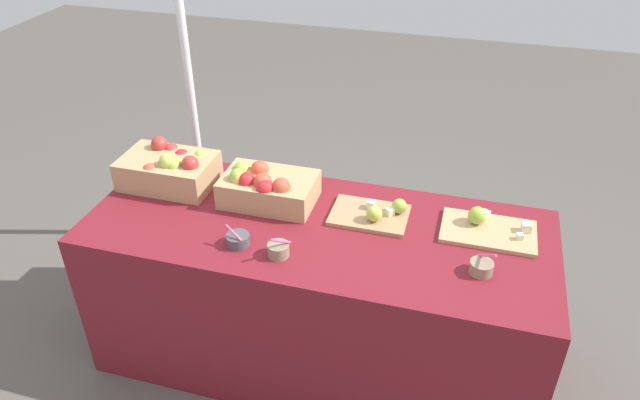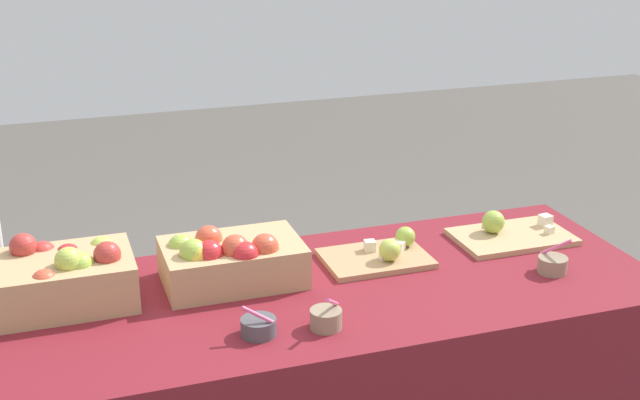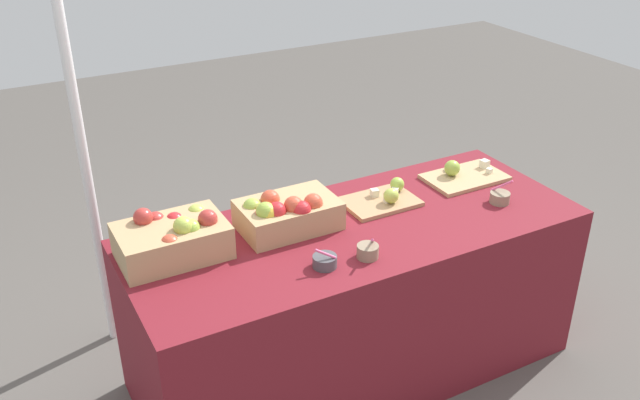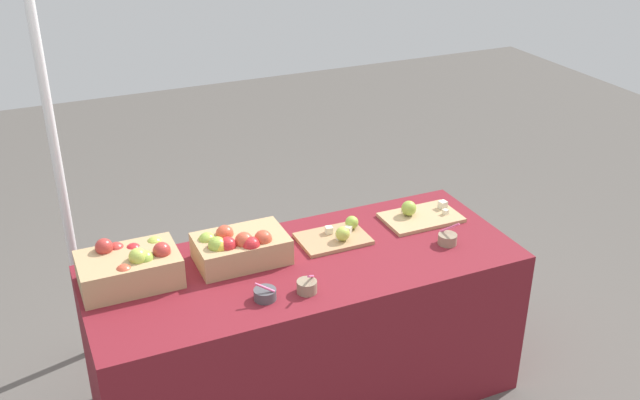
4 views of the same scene
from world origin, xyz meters
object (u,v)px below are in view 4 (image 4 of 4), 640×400
at_px(cutting_board_front, 419,215).
at_px(sample_bowl_mid, 307,286).
at_px(apple_crate_middle, 238,247).
at_px(apple_crate_left, 130,267).
at_px(sample_bowl_near, 265,294).
at_px(cutting_board_back, 337,235).
at_px(sample_bowl_far, 447,239).
at_px(tent_pole, 61,183).

xyz_separation_m(cutting_board_front, sample_bowl_mid, (-0.75, -0.37, 0.01)).
xyz_separation_m(apple_crate_middle, sample_bowl_mid, (0.18, -0.34, -0.05)).
bearing_deg(sample_bowl_mid, apple_crate_left, 150.39).
bearing_deg(sample_bowl_near, sample_bowl_mid, -6.89).
bearing_deg(apple_crate_left, sample_bowl_mid, -29.61).
bearing_deg(sample_bowl_mid, apple_crate_middle, 117.79).
height_order(apple_crate_left, cutting_board_back, apple_crate_left).
distance_m(apple_crate_middle, sample_bowl_mid, 0.39).
height_order(apple_crate_middle, cutting_board_front, apple_crate_middle).
xyz_separation_m(apple_crate_left, sample_bowl_far, (1.38, -0.26, -0.05)).
xyz_separation_m(apple_crate_left, sample_bowl_mid, (0.64, -0.36, -0.05)).
relative_size(cutting_board_back, tent_pole, 0.16).
xyz_separation_m(sample_bowl_near, sample_bowl_far, (0.91, 0.08, 0.00)).
bearing_deg(apple_crate_left, cutting_board_front, 0.30).
relative_size(apple_crate_middle, cutting_board_back, 1.25).
distance_m(sample_bowl_near, sample_bowl_mid, 0.18).
xyz_separation_m(sample_bowl_mid, sample_bowl_far, (0.74, 0.11, -0.00)).
xyz_separation_m(cutting_board_back, sample_bowl_near, (-0.47, -0.32, 0.00)).
bearing_deg(cutting_board_front, sample_bowl_near, -159.33).
xyz_separation_m(cutting_board_back, sample_bowl_far, (0.44, -0.24, 0.00)).
distance_m(apple_crate_middle, cutting_board_front, 0.93).
bearing_deg(tent_pole, sample_bowl_near, -55.58).
relative_size(sample_bowl_mid, tent_pole, 0.06).
bearing_deg(cutting_board_back, sample_bowl_far, -28.30).
height_order(apple_crate_left, tent_pole, tent_pole).
bearing_deg(cutting_board_front, sample_bowl_far, -92.09).
relative_size(apple_crate_left, tent_pole, 0.21).
relative_size(sample_bowl_mid, sample_bowl_far, 0.99).
bearing_deg(cutting_board_back, sample_bowl_near, -145.59).
relative_size(cutting_board_front, tent_pole, 0.19).
bearing_deg(tent_pole, apple_crate_left, -73.05).
distance_m(cutting_board_back, sample_bowl_near, 0.57).
bearing_deg(sample_bowl_near, cutting_board_front, 20.67).
bearing_deg(sample_bowl_mid, cutting_board_back, 49.12).
distance_m(cutting_board_back, tent_pole, 1.30).
height_order(cutting_board_back, tent_pole, tent_pole).
bearing_deg(tent_pole, sample_bowl_mid, -49.64).
xyz_separation_m(cutting_board_back, sample_bowl_mid, (-0.30, -0.34, 0.01)).
bearing_deg(apple_crate_middle, cutting_board_back, 0.62).
bearing_deg(apple_crate_middle, cutting_board_front, 1.91).
bearing_deg(sample_bowl_mid, sample_bowl_near, 173.11).
relative_size(sample_bowl_near, sample_bowl_mid, 0.85).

